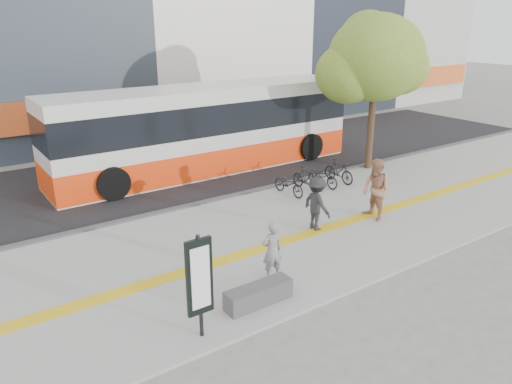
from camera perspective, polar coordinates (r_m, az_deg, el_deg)
ground at (r=13.40m, az=6.52°, el=-7.40°), size 120.00×120.00×0.00m
sidewalk at (r=14.42m, az=2.60°, el=-5.06°), size 40.00×7.00×0.08m
tactile_strip at (r=14.04m, az=3.85°, el=-5.59°), size 40.00×0.45×0.01m
street at (r=20.49m, az=-10.21°, el=2.22°), size 40.00×8.00×0.06m
curb at (r=17.10m, az=-4.51°, el=-0.93°), size 40.00×0.25×0.14m
bench at (r=11.01m, az=0.31°, el=-11.90°), size 1.60×0.45×0.45m
signboard at (r=9.53m, az=-6.62°, el=-10.04°), size 0.55×0.10×2.20m
street_tree at (r=20.50m, az=13.58°, el=14.81°), size 4.40×3.80×6.31m
bus at (r=20.32m, az=-5.81°, el=7.10°), size 12.91×3.06×3.44m
bicycle_row at (r=18.17m, az=6.80°, el=1.68°), size 2.99×1.54×0.88m
seated_woman at (r=11.76m, az=1.90°, el=-6.85°), size 0.58×0.42×1.47m
pedestrian_tan at (r=15.57m, az=13.81°, el=0.27°), size 0.86×1.03×1.93m
pedestrian_dark at (r=14.52m, az=7.14°, el=-1.37°), size 0.62×1.06×1.63m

